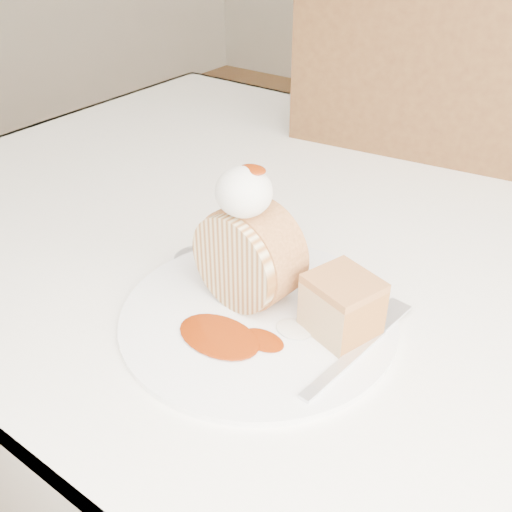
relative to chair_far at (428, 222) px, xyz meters
The scene contains 10 objects.
table 0.42m from the chair_far, 80.99° to the right, with size 1.40×0.90×0.75m.
chair_far is the anchor object (origin of this frame).
plate 0.63m from the chair_far, 86.96° to the right, with size 0.28×0.28×0.01m, color white.
roulade_slice 0.64m from the chair_far, 89.18° to the right, with size 0.10×0.10×0.06m, color beige.
cake_chunk 0.63m from the chair_far, 79.15° to the right, with size 0.06×0.06×0.05m, color #BB7A46.
whipped_cream 0.68m from the chair_far, 88.99° to the right, with size 0.05×0.05×0.05m, color silver.
caramel_drizzle 0.68m from the chair_far, 88.55° to the right, with size 0.03×0.02×0.01m, color maroon.
caramel_pool 0.69m from the chair_far, 87.92° to the right, with size 0.09×0.06×0.00m, color maroon, non-canonical shape.
fork 0.66m from the chair_far, 77.45° to the right, with size 0.02×0.17×0.00m, color silver.
spoon 0.66m from the chair_far, 97.87° to the right, with size 0.02×0.14×0.00m, color silver.
Camera 1 is at (0.23, -0.37, 1.12)m, focal length 40.00 mm.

